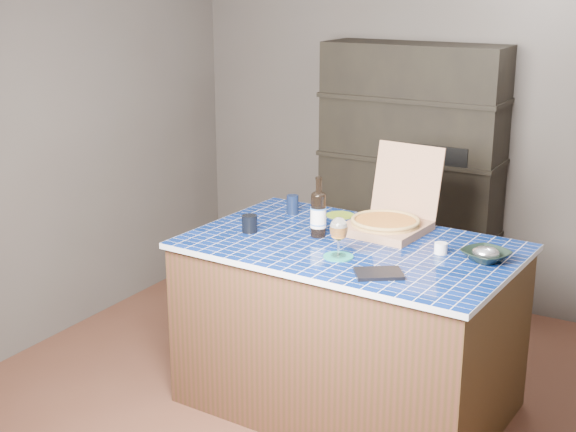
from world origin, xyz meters
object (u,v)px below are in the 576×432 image
Objects in this scene: mead_bottle at (318,213)px; bowl at (486,256)px; kitchen_island at (349,325)px; wine_glass at (339,230)px; pizza_box at (388,220)px; dvd_case at (379,273)px.

mead_bottle is 1.49× the size of bowl.
kitchen_island is 8.69× the size of wine_glass.
pizza_box is (0.08, 0.29, 0.51)m from kitchen_island.
dvd_case is at bearing -45.31° from kitchen_island.
pizza_box is at bearing 161.31° from bowl.
dvd_case is at bearing -130.26° from bowl.
bowl reaches higher than kitchen_island.
wine_glass is 0.92× the size of dvd_case.
mead_bottle reaches higher than bowl.
mead_bottle is 0.88m from bowl.
pizza_box reaches higher than wine_glass.
wine_glass reaches higher than bowl.
bowl is (0.67, 0.09, 0.48)m from kitchen_island.
kitchen_island is at bearing -172.34° from bowl.
mead_bottle reaches higher than wine_glass.
bowl is (0.37, 0.43, 0.02)m from dvd_case.
bowl is (0.64, 0.30, -0.11)m from wine_glass.
bowl is (0.59, -0.20, -0.03)m from pizza_box.
bowl is at bearing -13.56° from pizza_box.
pizza_box is at bearing 78.19° from kitchen_island.
mead_bottle is 1.50× the size of dvd_case.
wine_glass is 0.91× the size of bowl.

